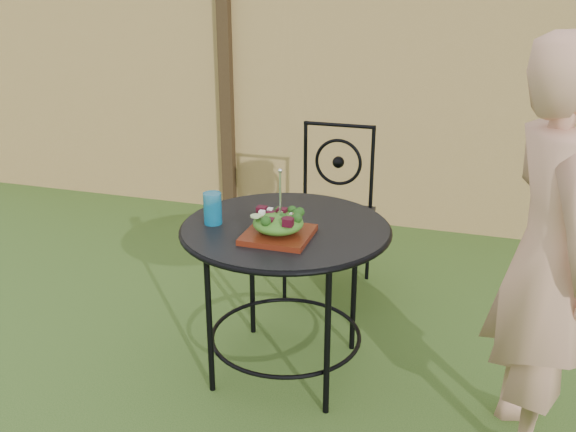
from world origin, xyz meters
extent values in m
plane|color=#264315|center=(0.00, 0.00, 0.00)|extent=(60.00, 60.00, 0.00)
cube|color=tan|center=(0.00, 2.20, 0.90)|extent=(8.00, 0.05, 1.80)
cube|color=black|center=(-1.30, 2.15, 0.95)|extent=(0.09, 0.09, 1.90)
cylinder|color=black|center=(-0.21, 0.18, 0.71)|extent=(0.90, 0.90, 0.02)
torus|color=black|center=(-0.21, 0.18, 0.71)|extent=(0.92, 0.92, 0.02)
torus|color=black|center=(-0.21, 0.18, 0.18)|extent=(0.70, 0.70, 0.02)
cylinder|color=black|center=(0.05, 0.45, 0.35)|extent=(0.03, 0.03, 0.71)
cylinder|color=black|center=(-0.48, 0.45, 0.35)|extent=(0.03, 0.03, 0.71)
cylinder|color=black|center=(-0.48, -0.08, 0.35)|extent=(0.03, 0.03, 0.71)
cylinder|color=black|center=(0.05, -0.08, 0.35)|extent=(0.03, 0.03, 0.71)
cube|color=black|center=(-0.23, 1.04, 0.45)|extent=(0.46, 0.46, 0.03)
cylinder|color=black|center=(-0.23, 1.25, 0.94)|extent=(0.42, 0.02, 0.02)
torus|color=black|center=(-0.23, 1.25, 0.72)|extent=(0.28, 0.02, 0.28)
cylinder|color=black|center=(-0.43, 0.84, 0.22)|extent=(0.02, 0.02, 0.44)
cylinder|color=black|center=(-0.03, 0.84, 0.22)|extent=(0.02, 0.02, 0.44)
cylinder|color=black|center=(-0.43, 1.24, 0.22)|extent=(0.02, 0.02, 0.44)
cylinder|color=black|center=(-0.03, 1.24, 0.22)|extent=(0.02, 0.02, 0.44)
cylinder|color=black|center=(-0.43, 1.25, 0.70)|extent=(0.02, 0.02, 0.50)
cylinder|color=black|center=(-0.03, 1.25, 0.70)|extent=(0.02, 0.02, 0.50)
imported|color=tan|center=(0.84, 0.00, 0.79)|extent=(0.53, 0.66, 1.59)
cube|color=#4C180A|center=(-0.20, 0.05, 0.74)|extent=(0.27, 0.27, 0.02)
ellipsoid|color=#235614|center=(-0.20, 0.05, 0.79)|extent=(0.21, 0.21, 0.08)
cylinder|color=silver|center=(-0.19, 0.05, 0.92)|extent=(0.01, 0.01, 0.18)
cylinder|color=#0D6B98|center=(-0.52, 0.11, 0.79)|extent=(0.08, 0.08, 0.14)
camera|label=1|loc=(0.57, -2.28, 1.74)|focal=40.00mm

